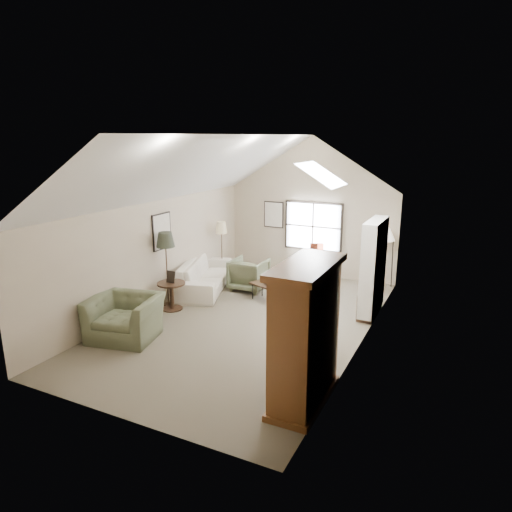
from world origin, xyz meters
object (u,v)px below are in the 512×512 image
at_px(armchair_near, 125,318).
at_px(side_chair, 317,261).
at_px(armoire, 305,335).
at_px(coffee_table, 268,293).
at_px(side_table, 172,296).
at_px(armchair_far, 249,274).
at_px(sofa, 205,275).

bearing_deg(armchair_near, side_chair, 55.84).
xyz_separation_m(armoire, side_chair, (-1.86, 6.10, -0.61)).
relative_size(coffee_table, side_chair, 0.87).
bearing_deg(armoire, side_chair, 106.94).
xyz_separation_m(coffee_table, side_chair, (0.47, 2.34, 0.27)).
bearing_deg(side_table, coffee_table, 39.65).
bearing_deg(armchair_near, side_table, 80.22).
bearing_deg(armchair_far, side_table, 63.53).
bearing_deg(armoire, armchair_far, 125.79).
height_order(armoire, coffee_table, armoire).
bearing_deg(sofa, coffee_table, -112.50).
bearing_deg(armchair_near, armchair_far, 64.21).
relative_size(armoire, side_chair, 2.23).
xyz_separation_m(coffee_table, side_table, (-1.80, -1.49, 0.11)).
height_order(armchair_far, coffee_table, armchair_far).
relative_size(armchair_far, coffee_table, 1.07).
height_order(armoire, armchair_near, armoire).
distance_m(armoire, side_chair, 6.41).
distance_m(sofa, side_table, 1.60).
bearing_deg(armoire, sofa, 137.51).
bearing_deg(side_table, side_chair, 59.41).
height_order(sofa, coffee_table, sofa).
height_order(armoire, armchair_far, armoire).
height_order(armoire, side_chair, armoire).
relative_size(armchair_near, armchair_far, 1.45).
bearing_deg(side_chair, armoire, -94.15).
height_order(coffee_table, side_table, side_table).
bearing_deg(armchair_near, sofa, 80.58).
xyz_separation_m(sofa, armchair_far, (1.07, 0.50, 0.03)).
bearing_deg(sofa, armchair_far, -84.07).
xyz_separation_m(armchair_near, armchair_far, (0.89, 3.80, -0.01)).
height_order(sofa, side_table, sofa).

